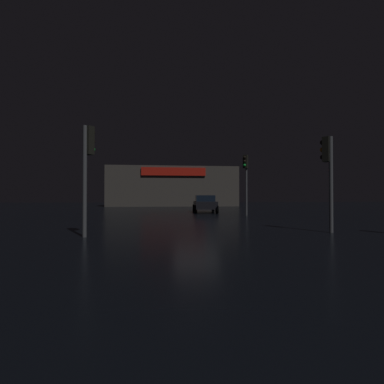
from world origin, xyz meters
TOP-DOWN VIEW (x-y plane):
  - ground_plane at (0.00, 0.00)m, footprint 120.00×120.00m
  - store_building at (0.34, 29.66)m, footprint 19.21×6.43m
  - traffic_signal_main at (4.36, 5.01)m, footprint 0.41×0.43m
  - traffic_signal_opposite at (-4.69, -5.64)m, footprint 0.41×0.43m
  - traffic_signal_cross_left at (4.56, -5.44)m, footprint 0.41×0.43m
  - car_near at (2.19, 10.44)m, footprint 2.34×4.68m

SIDE VIEW (x-z plane):
  - ground_plane at x=0.00m, z-range 0.00..0.00m
  - car_near at x=2.19m, z-range 0.03..1.57m
  - traffic_signal_cross_left at x=4.56m, z-range 0.77..4.58m
  - traffic_signal_opposite at x=-4.69m, z-range 0.84..4.78m
  - store_building at x=0.34m, z-range 0.01..5.88m
  - traffic_signal_main at x=4.36m, z-range 0.97..5.47m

